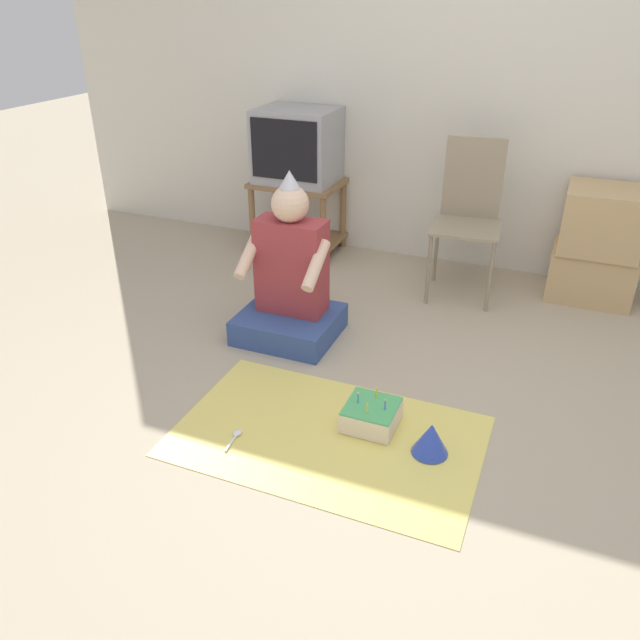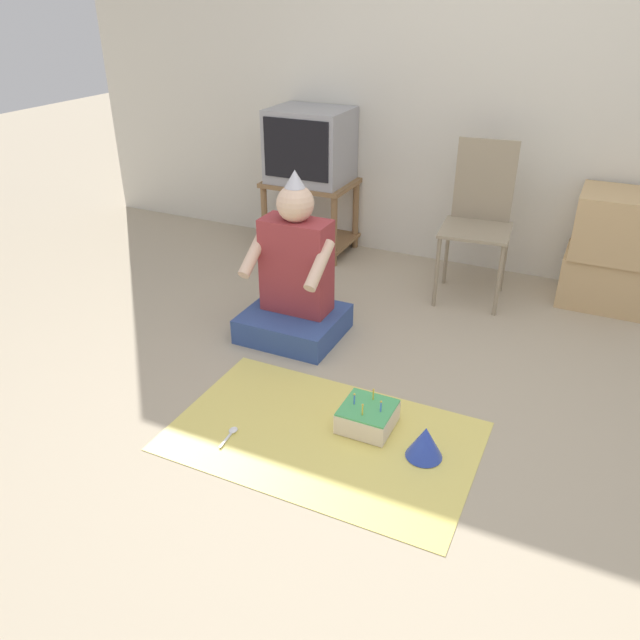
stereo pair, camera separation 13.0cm
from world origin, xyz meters
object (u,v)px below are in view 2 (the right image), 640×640
Objects in this scene: birthday_cake at (367,416)px; person_seated at (295,285)px; tv at (310,145)px; folding_chair at (479,212)px; party_hat_blue at (425,442)px; cardboard_box_stack at (611,250)px.

person_seated is at bearing 137.30° from birthday_cake.
folding_chair is (1.23, -0.22, -0.23)m from tv.
tv reaches higher than party_hat_blue.
person_seated is at bearing -67.92° from tv.
cardboard_box_stack is at bearing 36.97° from person_seated.
folding_chair is 6.12× the size of party_hat_blue.
birthday_cake reaches higher than party_hat_blue.
folding_chair is at bearing 86.85° from birthday_cake.
folding_chair reaches higher than party_hat_blue.
tv reaches higher than birthday_cake.
birthday_cake is at bearing -115.52° from cardboard_box_stack.
tv is 2.33× the size of birthday_cake.
person_seated is (-1.52, -1.14, -0.04)m from cardboard_box_stack.
birthday_cake is 0.30m from party_hat_blue.
party_hat_blue is at bearing -106.74° from cardboard_box_stack.
birthday_cake is (-0.09, -1.56, -0.48)m from folding_chair.
cardboard_box_stack is 1.98m from birthday_cake.
party_hat_blue is (-0.56, -1.85, -0.27)m from cardboard_box_stack.
folding_chair is at bearing 96.92° from party_hat_blue.
person_seated is at bearing 143.58° from party_hat_blue.
person_seated is 1.22m from party_hat_blue.
cardboard_box_stack is 0.75× the size of person_seated.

